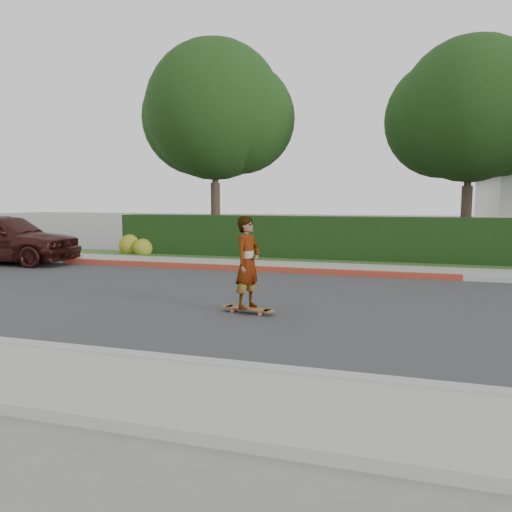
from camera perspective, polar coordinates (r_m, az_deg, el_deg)
name	(u,v)px	position (r m, az deg, el deg)	size (l,w,h in m)	color
ground	(426,313)	(9.68, 18.84, -6.16)	(120.00, 120.00, 0.00)	slate
road	(426,313)	(9.67, 18.84, -6.13)	(60.00, 8.00, 0.01)	#2D2D30
curb_near	(438,390)	(5.71, 20.06, -14.23)	(60.00, 0.20, 0.15)	#9E9E99
sidewalk_near	(443,429)	(4.89, 20.60, -18.07)	(60.00, 1.60, 0.12)	gray
curb_far	(421,276)	(13.70, 18.37, -2.19)	(60.00, 0.20, 0.15)	#9E9E99
curb_red_section	(240,268)	(14.46, -1.84, -1.41)	(12.00, 0.21, 0.15)	maroon
sidewalk_far	(421,272)	(14.59, 18.30, -1.74)	(60.00, 1.60, 0.12)	gray
planting_strip	(420,265)	(16.18, 18.19, -0.99)	(60.00, 1.60, 0.10)	#2D4C1E
hedge	(326,239)	(16.91, 8.02, 1.96)	(15.00, 1.00, 1.50)	black
flowering_shrub	(135,247)	(18.93, -13.68, 1.05)	(1.40, 1.00, 0.90)	#2D4C19
tree_left	(216,115)	(19.77, -4.58, 15.78)	(5.99, 5.21, 8.00)	#33261C
tree_center	(470,115)	(18.94, 23.23, 14.59)	(5.66, 4.84, 7.44)	#33261C
skateboard	(248,309)	(9.06, -0.94, -6.05)	(1.07, 0.38, 0.10)	#D06339
skateboarder	(248,263)	(8.92, -0.95, -0.76)	(0.60, 0.40, 1.66)	white
car_maroon	(3,238)	(18.04, -26.93, 1.85)	(1.95, 4.86, 1.65)	#341510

